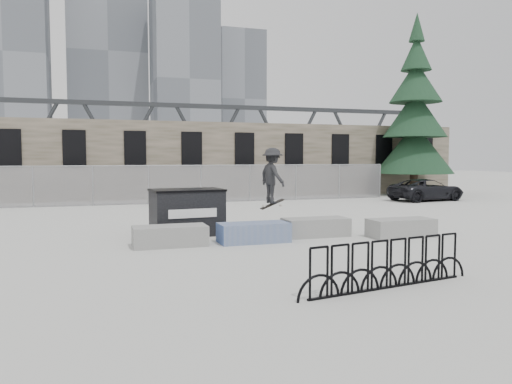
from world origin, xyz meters
TOP-DOWN VIEW (x-y plane):
  - ground at (0.00, 0.00)m, footprint 120.00×120.00m
  - stone_wall at (0.00, 16.24)m, footprint 36.00×2.58m
  - chainlink_fence at (-0.00, 12.50)m, footprint 22.06×0.06m
  - planter_far_left at (-3.51, -0.14)m, footprint 2.00×0.90m
  - planter_center_left at (-1.15, -0.27)m, footprint 2.00×0.90m
  - planter_center_right at (1.01, 0.18)m, footprint 2.00×0.90m
  - planter_offset at (3.41, -0.78)m, footprint 2.00×0.90m
  - dumpster at (-2.72, 1.64)m, footprint 2.30×1.52m
  - bike_rack at (-0.31, -5.83)m, footprint 3.99×0.74m
  - spruce_tree at (14.08, 13.48)m, footprint 4.92×4.92m
  - skyline_towers at (-1.01, 93.81)m, footprint 58.00×28.00m
  - truss_bridge at (10.00, 55.00)m, footprint 70.00×3.00m
  - suv at (12.27, 9.76)m, footprint 4.59×2.54m
  - skateboarder at (-0.25, 0.62)m, footprint 0.88×1.22m

SIDE VIEW (x-z plane):
  - ground at x=0.00m, z-range 0.00..0.00m
  - planter_far_left at x=-3.51m, z-range 0.02..0.58m
  - planter_center_left at x=-1.15m, z-range 0.02..0.58m
  - planter_center_right at x=1.01m, z-range 0.02..0.58m
  - planter_offset at x=3.41m, z-range 0.02..0.58m
  - bike_rack at x=-0.31m, z-range -0.01..0.89m
  - suv at x=12.27m, z-range 0.00..1.22m
  - dumpster at x=-2.72m, z-range 0.01..1.45m
  - chainlink_fence at x=0.00m, z-range 0.03..2.05m
  - skateboarder at x=-0.25m, z-range 0.92..2.80m
  - stone_wall at x=0.00m, z-range 0.01..4.51m
  - truss_bridge at x=10.00m, z-range -0.77..9.03m
  - spruce_tree at x=14.08m, z-range -1.02..10.48m
  - skyline_towers at x=-1.01m, z-range -3.21..44.79m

